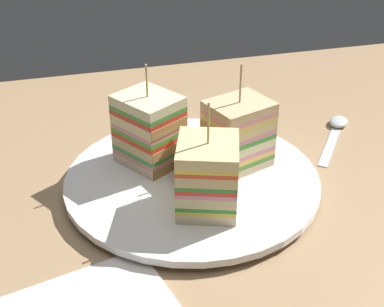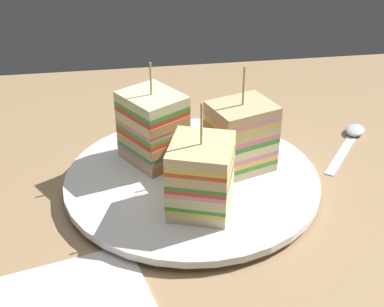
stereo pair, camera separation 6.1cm
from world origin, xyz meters
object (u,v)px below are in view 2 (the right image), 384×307
(sandwich_wedge_2, at_px, (153,128))
(spoon, at_px, (351,136))
(sandwich_wedge_1, at_px, (241,137))
(chip_pile, at_px, (197,166))
(napkin, at_px, (68,298))
(plate, at_px, (192,180))
(sandwich_wedge_0, at_px, (199,176))

(sandwich_wedge_2, bearing_deg, spoon, 65.96)
(sandwich_wedge_2, bearing_deg, sandwich_wedge_1, 39.76)
(sandwich_wedge_1, relative_size, chip_pile, 1.83)
(sandwich_wedge_2, height_order, spoon, sandwich_wedge_2)
(sandwich_wedge_1, xyz_separation_m, chip_pile, (-0.05, -0.01, -0.03))
(napkin, bearing_deg, chip_pile, 48.33)
(plate, bearing_deg, napkin, -130.17)
(sandwich_wedge_1, bearing_deg, napkin, 22.81)
(sandwich_wedge_1, bearing_deg, spoon, -176.88)
(sandwich_wedge_0, distance_m, napkin, 0.17)
(sandwich_wedge_0, bearing_deg, spoon, -39.50)
(sandwich_wedge_2, relative_size, napkin, 0.88)
(spoon, height_order, napkin, spoon)
(chip_pile, bearing_deg, napkin, -131.67)
(sandwich_wedge_0, relative_size, napkin, 0.86)
(sandwich_wedge_0, bearing_deg, sandwich_wedge_2, 38.80)
(sandwich_wedge_0, height_order, sandwich_wedge_2, sandwich_wedge_2)
(sandwich_wedge_0, distance_m, sandwich_wedge_2, 0.11)
(plate, xyz_separation_m, napkin, (-0.13, -0.16, -0.01))
(sandwich_wedge_0, bearing_deg, chip_pile, 11.49)
(sandwich_wedge_0, distance_m, spoon, 0.27)
(plate, relative_size, sandwich_wedge_1, 2.32)
(plate, bearing_deg, spoon, 19.46)
(plate, xyz_separation_m, sandwich_wedge_1, (0.06, 0.01, 0.05))
(sandwich_wedge_2, distance_m, napkin, 0.23)
(chip_pile, bearing_deg, sandwich_wedge_1, 14.92)
(plate, height_order, sandwich_wedge_2, sandwich_wedge_2)
(plate, relative_size, sandwich_wedge_0, 2.43)
(plate, distance_m, sandwich_wedge_1, 0.08)
(sandwich_wedge_0, bearing_deg, sandwich_wedge_1, -21.06)
(plate, height_order, sandwich_wedge_1, sandwich_wedge_1)
(sandwich_wedge_1, distance_m, chip_pile, 0.06)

